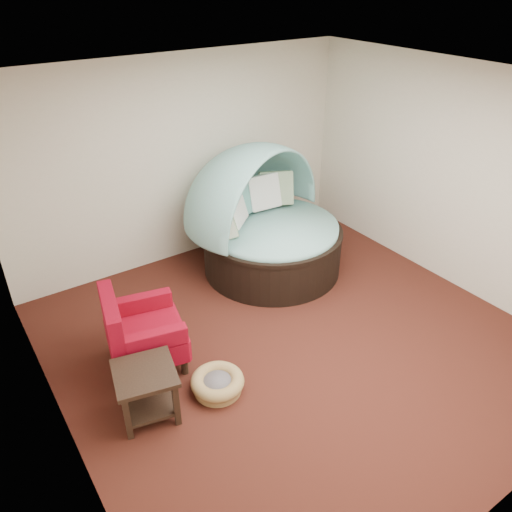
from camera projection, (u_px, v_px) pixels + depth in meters
floor at (294, 340)px, 5.71m from camera, size 5.00×5.00×0.00m
wall_back at (184, 161)px, 6.77m from camera, size 5.00×0.00×5.00m
wall_left at (41, 318)px, 3.78m from camera, size 0.00×5.00×5.00m
wall_right at (456, 179)px, 6.21m from camera, size 0.00×5.00×5.00m
ceiling at (306, 88)px, 4.28m from camera, size 5.00×5.00×0.00m
canopy_daybed at (266, 214)px, 6.70m from camera, size 2.44×2.40×1.74m
pet_basket at (218, 383)px, 4.99m from camera, size 0.58×0.58×0.19m
red_armchair at (140, 332)px, 5.17m from camera, size 0.93×0.93×0.91m
side_table at (146, 386)px, 4.61m from camera, size 0.66×0.66×0.53m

